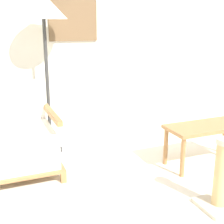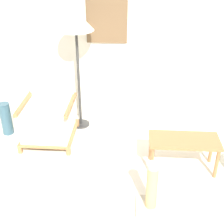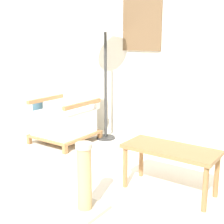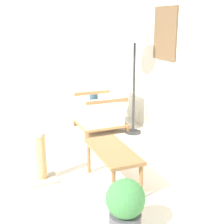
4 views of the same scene
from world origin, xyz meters
name	(u,v)px [view 1 (image 1 of 4)]	position (x,y,z in m)	size (l,w,h in m)	color
wall_back	(92,26)	(0.00, 2.42, 1.35)	(8.00, 0.09, 2.70)	silver
armchair	(20,141)	(-0.99, 1.72, 0.31)	(0.69, 0.74, 0.83)	olive
floor_lamp	(43,13)	(-0.62, 2.11, 1.48)	(0.48, 0.48, 1.68)	#2D2D2D
coffee_table	(207,131)	(0.75, 1.18, 0.35)	(0.82, 0.37, 0.42)	olive
scratching_post	(221,181)	(0.35, 0.50, 0.22)	(0.30, 0.30, 0.57)	#B2A893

